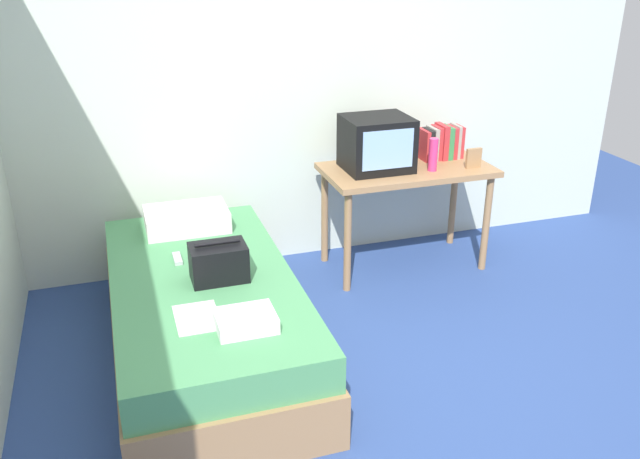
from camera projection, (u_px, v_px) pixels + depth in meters
ground_plane at (415, 410)px, 3.36m from camera, size 8.00×8.00×0.00m
wall_back at (300, 80)px, 4.59m from camera, size 5.20×0.10×2.60m
bed at (205, 316)px, 3.73m from camera, size 1.00×2.00×0.50m
desk at (407, 180)px, 4.62m from camera, size 1.16×0.60×0.75m
tv at (377, 143)px, 4.48m from camera, size 0.44×0.39×0.36m
water_bottle at (433, 155)px, 4.47m from camera, size 0.06×0.06×0.22m
book_row at (441, 142)px, 4.73m from camera, size 0.30×0.17×0.25m
picture_frame at (474, 158)px, 4.54m from camera, size 0.11×0.02×0.14m
pillow at (187, 219)px, 4.22m from camera, size 0.51×0.35×0.13m
handbag at (219, 262)px, 3.56m from camera, size 0.30×0.20×0.22m
magazine at (197, 318)px, 3.23m from camera, size 0.21×0.29×0.01m
remote_dark at (249, 319)px, 3.20m from camera, size 0.04×0.16×0.02m
remote_silver at (177, 259)px, 3.81m from camera, size 0.04×0.14×0.02m
folded_towel at (246, 321)px, 3.13m from camera, size 0.28×0.22×0.08m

